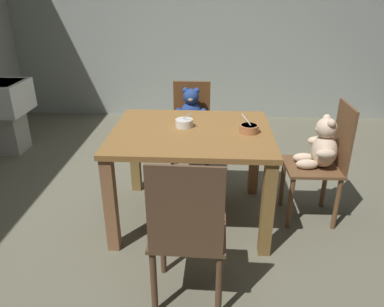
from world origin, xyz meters
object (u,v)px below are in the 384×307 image
(dining_table, at_px, (192,147))
(teddy_chair_near_right, at_px, (322,152))
(teddy_chair_far_center, at_px, (191,117))
(teddy_chair_near_front, at_px, (188,222))
(sink_basin, at_px, (5,107))
(porridge_bowl_terracotta_near_right, at_px, (249,128))
(porridge_bowl_white_center, at_px, (184,123))

(dining_table, distance_m, teddy_chair_near_right, 0.96)
(teddy_chair_far_center, bearing_deg, dining_table, 3.83)
(teddy_chair_far_center, height_order, teddy_chair_near_front, teddy_chair_near_front)
(teddy_chair_near_right, xyz_separation_m, sink_basin, (-3.01, 1.13, -0.05))
(porridge_bowl_terracotta_near_right, height_order, sink_basin, porridge_bowl_terracotta_near_right)
(dining_table, distance_m, sink_basin, 2.37)
(dining_table, bearing_deg, teddy_chair_near_right, 3.35)
(porridge_bowl_terracotta_near_right, bearing_deg, sink_basin, 153.76)
(porridge_bowl_terracotta_near_right, bearing_deg, teddy_chair_near_right, 7.77)
(dining_table, height_order, teddy_chair_far_center, teddy_chair_far_center)
(teddy_chair_near_front, xyz_separation_m, porridge_bowl_terracotta_near_right, (0.38, 0.83, 0.22))
(teddy_chair_near_right, height_order, teddy_chair_near_front, teddy_chair_near_front)
(teddy_chair_far_center, xyz_separation_m, porridge_bowl_terracotta_near_right, (0.46, -0.86, 0.21))
(dining_table, xyz_separation_m, teddy_chair_near_right, (0.96, 0.06, -0.04))
(teddy_chair_far_center, height_order, porridge_bowl_terracotta_near_right, teddy_chair_far_center)
(teddy_chair_near_front, bearing_deg, sink_basin, 46.78)
(teddy_chair_near_right, relative_size, sink_basin, 1.20)
(teddy_chair_near_right, distance_m, teddy_chair_near_front, 1.30)
(porridge_bowl_white_center, height_order, porridge_bowl_terracotta_near_right, porridge_bowl_terracotta_near_right)
(teddy_chair_far_center, distance_m, teddy_chair_near_front, 1.70)
(teddy_chair_far_center, distance_m, porridge_bowl_white_center, 0.80)
(porridge_bowl_terracotta_near_right, relative_size, sink_basin, 0.18)
(teddy_chair_near_right, relative_size, porridge_bowl_white_center, 7.15)
(dining_table, distance_m, teddy_chair_far_center, 0.85)
(teddy_chair_near_front, relative_size, porridge_bowl_terracotta_near_right, 6.91)
(dining_table, xyz_separation_m, teddy_chair_near_front, (0.03, -0.85, -0.06))
(dining_table, relative_size, teddy_chair_far_center, 1.34)
(porridge_bowl_terracotta_near_right, bearing_deg, teddy_chair_far_center, 117.82)
(dining_table, height_order, porridge_bowl_white_center, porridge_bowl_white_center)
(teddy_chair_near_right, xyz_separation_m, porridge_bowl_terracotta_near_right, (-0.55, -0.08, 0.20))
(porridge_bowl_terracotta_near_right, bearing_deg, porridge_bowl_white_center, 168.79)
(porridge_bowl_white_center, bearing_deg, dining_table, -51.20)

